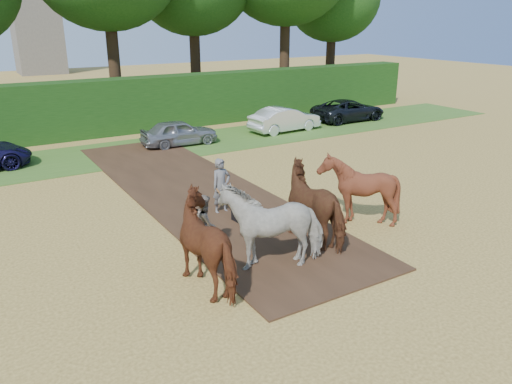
{
  "coord_description": "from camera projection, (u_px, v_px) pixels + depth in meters",
  "views": [
    {
      "loc": [
        -5.7,
        -9.1,
        6.12
      ],
      "look_at": [
        1.32,
        2.44,
        1.4
      ],
      "focal_mm": 35.0,
      "sensor_mm": 36.0,
      "label": 1
    }
  ],
  "objects": [
    {
      "name": "ground",
      "position": [
        262.0,
        284.0,
        12.15
      ],
      "size": [
        120.0,
        120.0,
        0.0
      ],
      "primitive_type": "plane",
      "color": "gold",
      "rests_on": "ground"
    },
    {
      "name": "parked_cars",
      "position": [
        121.0,
        139.0,
        23.78
      ],
      "size": [
        35.73,
        3.21,
        1.4
      ],
      "color": "#B5B6BC",
      "rests_on": "ground"
    },
    {
      "name": "plough_team",
      "position": [
        294.0,
        212.0,
        13.65
      ],
      "size": [
        7.36,
        5.74,
        2.22
      ],
      "color": "brown",
      "rests_on": "ground"
    },
    {
      "name": "hedgerow",
      "position": [
        78.0,
        110.0,
        26.57
      ],
      "size": [
        46.0,
        1.6,
        3.0
      ],
      "primitive_type": "cube",
      "color": "#14380F",
      "rests_on": "ground"
    },
    {
      "name": "grass_verge",
      "position": [
        104.0,
        155.0,
        23.44
      ],
      "size": [
        50.0,
        5.0,
        0.03
      ],
      "primitive_type": "cube",
      "color": "#38601E",
      "rests_on": "ground"
    },
    {
      "name": "earth_strip",
      "position": [
        196.0,
        192.0,
        18.52
      ],
      "size": [
        4.5,
        17.0,
        0.05
      ],
      "primitive_type": "cube",
      "color": "#472D1C",
      "rests_on": "ground"
    },
    {
      "name": "spectator_near",
      "position": [
        205.0,
        224.0,
        13.53
      ],
      "size": [
        0.86,
        0.97,
        1.66
      ],
      "primitive_type": "imported",
      "rotation": [
        0.0,
        0.0,
        1.23
      ],
      "color": "tan",
      "rests_on": "ground"
    }
  ]
}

